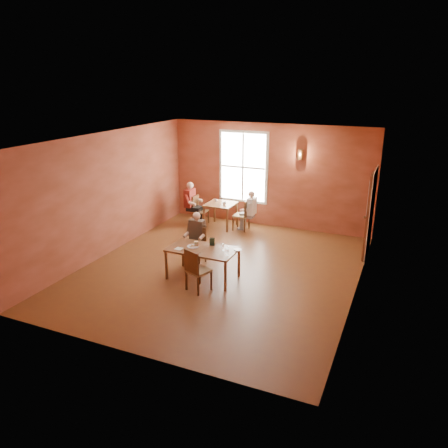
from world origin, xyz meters
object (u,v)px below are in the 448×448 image
at_px(chair_diner_main, 196,246).
at_px(diner_white, 242,211).
at_px(diner_main, 195,241).
at_px(chair_diner_maroon, 201,210).
at_px(main_table, 203,263).
at_px(chair_empty, 199,270).
at_px(second_table, 221,215).
at_px(diner_maroon, 200,204).
at_px(chair_diner_white, 241,215).

xyz_separation_m(chair_diner_main, diner_white, (0.13, 2.68, 0.13)).
height_order(diner_main, chair_diner_maroon, diner_main).
relative_size(main_table, diner_main, 1.27).
bearing_deg(diner_white, main_table, -173.66).
distance_m(chair_empty, diner_white, 3.92).
bearing_deg(diner_main, second_table, -78.52).
xyz_separation_m(main_table, second_table, (-1.05, 3.33, 0.01)).
distance_m(main_table, diner_white, 3.35).
bearing_deg(main_table, second_table, 107.51).
bearing_deg(chair_diner_maroon, chair_diner_main, 24.15).
xyz_separation_m(diner_main, diner_maroon, (-1.23, 2.71, 0.04)).
bearing_deg(chair_diner_maroon, chair_diner_white, 90.00).
relative_size(chair_diner_main, diner_main, 0.74).
xyz_separation_m(diner_main, chair_diner_white, (0.10, 2.71, -0.13)).
bearing_deg(chair_diner_white, chair_diner_maroon, 90.00).
relative_size(chair_diner_white, chair_diner_maroon, 1.05).
height_order(diner_white, diner_maroon, diner_maroon).
height_order(second_table, diner_maroon, diner_maroon).
bearing_deg(chair_diner_main, diner_white, -92.79).
height_order(diner_main, chair_diner_white, diner_main).
xyz_separation_m(chair_diner_main, chair_diner_white, (0.10, 2.68, 0.02)).
height_order(chair_diner_main, chair_empty, chair_empty).
bearing_deg(chair_empty, chair_diner_white, 119.98).
height_order(chair_empty, diner_maroon, diner_maroon).
height_order(main_table, chair_diner_white, chair_diner_white).
bearing_deg(diner_main, chair_empty, 119.96).
xyz_separation_m(diner_main, chair_diner_maroon, (-1.20, 2.71, -0.15)).
height_order(chair_empty, diner_white, diner_white).
bearing_deg(diner_main, chair_diner_maroon, -66.09).
distance_m(chair_diner_main, second_table, 2.73).
relative_size(main_table, second_table, 1.83).
xyz_separation_m(main_table, chair_diner_white, (-0.40, 3.33, 0.11)).
bearing_deg(diner_maroon, chair_empty, 26.17).
height_order(main_table, chair_diner_main, chair_diner_main).
relative_size(diner_white, chair_diner_maroon, 1.30).
xyz_separation_m(diner_main, diner_white, (0.13, 2.71, -0.02)).
distance_m(diner_white, chair_diner_maroon, 1.34).
height_order(main_table, diner_main, diner_main).
bearing_deg(diner_maroon, second_table, 90.00).
xyz_separation_m(chair_empty, second_table, (-1.22, 3.88, -0.10)).
distance_m(chair_diner_main, chair_diner_maroon, 2.93).
bearing_deg(diner_maroon, chair_diner_main, 24.68).
relative_size(main_table, diner_white, 1.32).
bearing_deg(chair_diner_white, main_table, -173.15).
height_order(chair_diner_white, diner_maroon, diner_maroon).
relative_size(chair_empty, chair_diner_maroon, 1.06).
bearing_deg(main_table, chair_diner_main, 127.57).
bearing_deg(second_table, main_table, -72.49).
distance_m(chair_diner_white, diner_maroon, 1.34).
xyz_separation_m(chair_diner_white, diner_maroon, (-1.33, 0.00, 0.17)).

